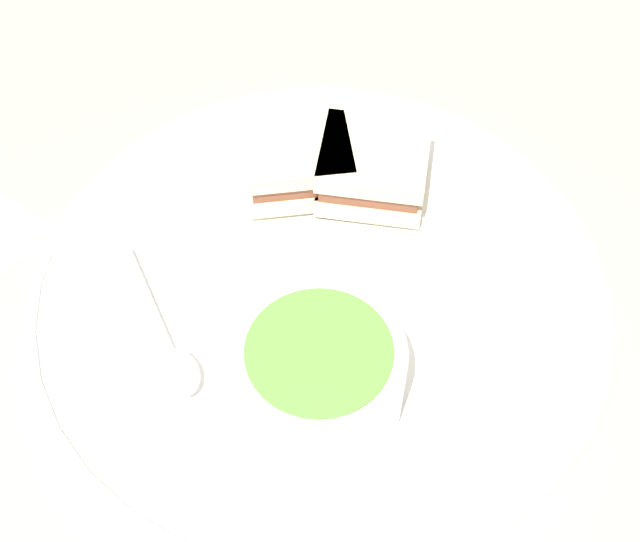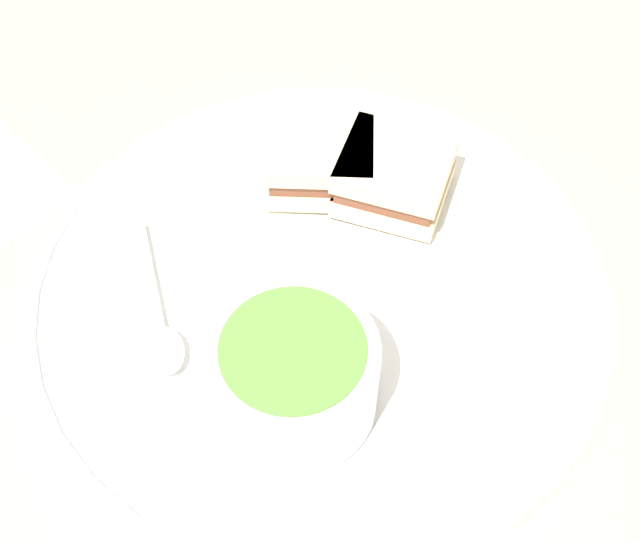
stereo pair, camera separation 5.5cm
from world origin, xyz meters
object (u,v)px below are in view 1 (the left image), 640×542
spoon (173,360)px  sandwich_half_near (373,168)px  sandwich_half_far (297,160)px  soup_bowl (319,377)px

spoon → sandwich_half_near: bearing=113.8°
spoon → sandwich_half_far: bearing=129.2°
spoon → sandwich_half_far: (0.16, -0.01, 0.01)m
soup_bowl → sandwich_half_near: bearing=11.0°
soup_bowl → sandwich_half_far: (0.15, 0.08, -0.01)m
soup_bowl → spoon: 0.09m
soup_bowl → sandwich_half_far: soup_bowl is taller
sandwich_half_far → soup_bowl: bearing=-151.7°
spoon → sandwich_half_near: sandwich_half_near is taller
spoon → sandwich_half_near: (0.18, -0.06, 0.01)m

